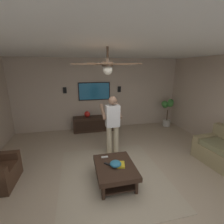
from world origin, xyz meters
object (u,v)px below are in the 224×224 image
object	(u,v)px
media_console	(96,123)
remote_black	(108,164)
remote_white	(105,157)
vase_round	(87,114)
wall_speaker_right	(65,90)
person_standing	(112,122)
wall_speaker_left	(119,89)
bowl	(116,164)
potted_plant_tall	(167,110)
tv	(94,91)
coffee_table	(115,170)
book	(121,165)
ceiling_fan	(107,66)

from	to	relation	value
media_console	remote_black	xyz separation A→B (m)	(-2.96, 0.13, 0.14)
remote_white	vase_round	xyz separation A→B (m)	(2.72, 0.18, 0.25)
remote_white	wall_speaker_right	world-z (taller)	wall_speaker_right
person_standing	remote_white	bearing A→B (deg)	153.52
media_console	wall_speaker_left	bearing A→B (deg)	104.43
person_standing	wall_speaker_left	xyz separation A→B (m)	(2.11, -0.76, 0.61)
remote_white	remote_black	bearing A→B (deg)	91.05
bowl	remote_black	bearing A→B (deg)	58.93
potted_plant_tall	remote_white	size ratio (longest dim) A/B	7.58
remote_black	vase_round	world-z (taller)	vase_round
person_standing	potted_plant_tall	bearing A→B (deg)	-60.39
potted_plant_tall	remote_black	world-z (taller)	potted_plant_tall
bowl	wall_speaker_left	world-z (taller)	wall_speaker_left
wall_speaker_right	person_standing	bearing A→B (deg)	-148.24
potted_plant_tall	wall_speaker_left	world-z (taller)	wall_speaker_left
media_console	wall_speaker_left	world-z (taller)	wall_speaker_left
tv	remote_black	distance (m)	3.38
remote_black	vase_round	distance (m)	3.02
wall_speaker_left	person_standing	bearing A→B (deg)	160.22
remote_black	wall_speaker_right	distance (m)	3.54
coffee_table	book	xyz separation A→B (m)	(-0.03, -0.11, 0.12)
media_console	vase_round	bearing A→B (deg)	-97.02
potted_plant_tall	wall_speaker_left	bearing A→B (deg)	77.61
media_console	tv	world-z (taller)	tv
remote_white	wall_speaker_left	world-z (taller)	wall_speaker_left
bowl	remote_black	xyz separation A→B (m)	(0.09, 0.15, -0.04)
media_console	potted_plant_tall	bearing A→B (deg)	86.70
ceiling_fan	media_console	bearing A→B (deg)	-2.58
potted_plant_tall	remote_black	distance (m)	4.13
media_console	tv	xyz separation A→B (m)	(0.24, -0.00, 1.21)
remote_white	book	size ratio (longest dim) A/B	0.68
coffee_table	bowl	xyz separation A→B (m)	(-0.03, -0.00, 0.16)
person_standing	book	bearing A→B (deg)	172.85
tv	wall_speaker_left	xyz separation A→B (m)	(0.01, -0.99, 0.05)
media_console	remote_white	distance (m)	2.69
potted_plant_tall	vase_round	xyz separation A→B (m)	(0.21, 3.22, -0.04)
potted_plant_tall	remote_white	distance (m)	3.95
remote_white	book	xyz separation A→B (m)	(-0.37, -0.27, 0.01)
coffee_table	tv	size ratio (longest dim) A/B	0.84
wall_speaker_right	potted_plant_tall	bearing A→B (deg)	-96.04
coffee_table	media_console	world-z (taller)	media_console
tv	potted_plant_tall	bearing A→B (deg)	82.00
tv	person_standing	distance (m)	2.18
remote_white	book	world-z (taller)	book
media_console	book	xyz separation A→B (m)	(-3.05, -0.13, 0.14)
media_console	potted_plant_tall	distance (m)	2.94
potted_plant_tall	book	bearing A→B (deg)	136.15
tv	remote_black	world-z (taller)	tv
coffee_table	book	size ratio (longest dim) A/B	4.55
potted_plant_tall	ceiling_fan	distance (m)	4.52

